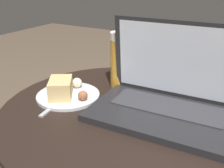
% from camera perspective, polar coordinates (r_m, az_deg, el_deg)
% --- Properties ---
extents(table, '(0.69, 0.69, 0.49)m').
position_cam_1_polar(table, '(0.81, 2.10, -13.52)').
color(table, '#9E9EA3').
rests_on(table, ground_plane).
extents(laptop, '(0.39, 0.24, 0.24)m').
position_cam_1_polar(laptop, '(0.71, 12.20, -2.53)').
color(laptop, '#232326').
rests_on(laptop, table).
extents(beer_glass, '(0.07, 0.07, 0.18)m').
position_cam_1_polar(beer_glass, '(0.85, 1.99, 5.24)').
color(beer_glass, gold).
rests_on(beer_glass, table).
extents(snack_plate, '(0.19, 0.19, 0.06)m').
position_cam_1_polar(snack_plate, '(0.80, -10.01, -1.62)').
color(snack_plate, silver).
rests_on(snack_plate, table).
extents(fork, '(0.04, 0.16, 0.01)m').
position_cam_1_polar(fork, '(0.79, -11.30, -3.76)').
color(fork, '#B2B2B7').
rests_on(fork, table).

